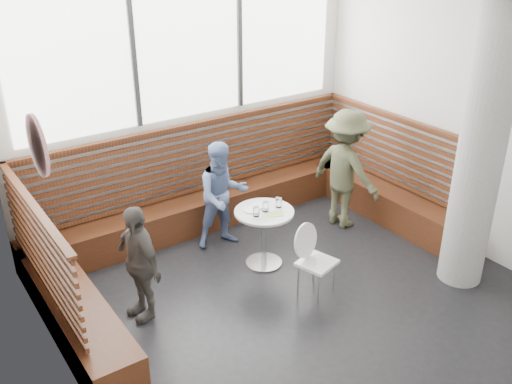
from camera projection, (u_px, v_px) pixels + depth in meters
room at (313, 173)px, 5.65m from camera, size 5.00×5.00×3.20m
booth at (223, 212)px, 7.47m from camera, size 5.00×2.50×1.44m
concrete_column at (481, 152)px, 6.15m from camera, size 0.50×0.50×3.20m
wall_art at (37, 146)px, 4.38m from camera, size 0.03×0.50×0.50m
cafe_table at (264, 226)px, 6.87m from camera, size 0.72×0.72×0.74m
cafe_chair at (313, 254)px, 6.37m from camera, size 0.40×0.39×0.84m
adult_man at (345, 169)px, 7.69m from camera, size 0.75×1.14×1.65m
child_back at (223, 195)px, 7.24m from camera, size 0.78×0.66×1.41m
child_left at (139, 263)px, 5.92m from camera, size 0.40×0.80×1.30m
plate_near at (251, 210)px, 6.80m from camera, size 0.20×0.20×0.01m
plate_far at (260, 205)px, 6.90m from camera, size 0.20×0.20×0.01m
glass_left at (256, 212)px, 6.64m from camera, size 0.07×0.07×0.12m
glass_mid at (265, 207)px, 6.75m from camera, size 0.08×0.08×0.12m
glass_right at (279, 203)px, 6.85m from camera, size 0.08×0.08×0.12m
menu_card at (275, 214)px, 6.70m from camera, size 0.22×0.19×0.00m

